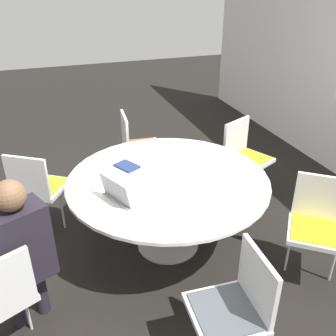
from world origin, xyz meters
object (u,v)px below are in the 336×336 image
chair_1 (236,303)px  chair_4 (136,142)px  person_0 (21,247)px  chair_2 (318,221)px  chair_3 (244,152)px  chair_5 (37,184)px  spiral_notebook (127,166)px  laptop (121,194)px

chair_1 → chair_4: size_ratio=1.00×
chair_4 → person_0: (1.79, -1.26, 0.19)m
chair_2 → chair_3: 1.33m
chair_1 → chair_5: same height
chair_2 → spiral_notebook: size_ratio=3.40×
chair_5 → spiral_notebook: 0.89m
laptop → chair_5: bearing=12.4°
chair_4 → person_0: person_0 is taller
chair_4 → spiral_notebook: bearing=-14.3°
chair_1 → chair_2: bearing=-59.4°
chair_3 → laptop: size_ratio=2.22×
chair_4 → chair_5: bearing=-55.9°
chair_1 → chair_3: same height
chair_3 → spiral_notebook: bearing=-13.9°
laptop → chair_3: bearing=-87.2°
chair_2 → spiral_notebook: chair_2 is taller
chair_1 → laptop: (-1.05, -0.46, 0.26)m
person_0 → laptop: bearing=-1.1°
chair_1 → person_0: bearing=62.0°
spiral_notebook → chair_5: bearing=-111.3°
chair_3 → laptop: laptop is taller
chair_3 → chair_5: bearing=-26.2°
chair_2 → person_0: bearing=33.3°
spiral_notebook → chair_1: bearing=10.2°
chair_3 → spiral_notebook: chair_3 is taller
chair_3 → laptop: 1.78m
chair_2 → chair_5: (-1.36, -2.12, 0.00)m
chair_1 → chair_5: bearing=33.1°
chair_1 → chair_4: same height
chair_3 → person_0: (1.13, -2.32, 0.19)m
chair_5 → person_0: size_ratio=0.71×
chair_4 → spiral_notebook: 1.02m
chair_1 → chair_3: 2.17m
chair_2 → spiral_notebook: bearing=-0.2°
chair_5 → chair_3: bearing=32.3°
chair_2 → chair_5: 2.52m
chair_5 → chair_1: bearing=-26.9°
chair_2 → chair_5: size_ratio=1.00×
chair_5 → person_0: 1.19m
person_0 → spiral_notebook: 1.25m
spiral_notebook → chair_2: bearing=51.6°
chair_1 → person_0: size_ratio=0.71×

